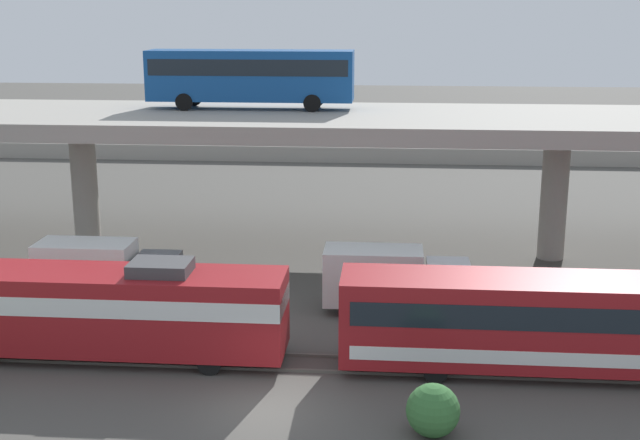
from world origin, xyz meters
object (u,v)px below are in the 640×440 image
(train_coach_lead, at_px, (616,323))
(parked_car_6, at_px, (365,130))
(service_truck_west, at_px, (392,278))
(parked_car_0, at_px, (301,130))
(parked_car_2, at_px, (199,130))
(parked_car_7, at_px, (559,135))
(parked_car_3, at_px, (630,131))
(train_locomotive, at_px, (82,306))
(parked_car_1, at_px, (422,130))
(parked_car_4, at_px, (610,135))
(transit_bus_on_overpass, at_px, (251,73))
(service_truck_east, at_px, (104,271))
(parked_car_5, at_px, (133,128))

(train_coach_lead, height_order, parked_car_6, train_coach_lead)
(service_truck_west, xyz_separation_m, parked_car_0, (-9.04, 44.44, 0.58))
(parked_car_2, xyz_separation_m, parked_car_6, (16.37, 1.37, -0.00))
(parked_car_7, bearing_deg, parked_car_3, -155.39)
(train_locomotive, distance_m, parked_car_0, 50.99)
(parked_car_2, bearing_deg, parked_car_1, -175.50)
(parked_car_0, bearing_deg, parked_car_4, 179.23)
(transit_bus_on_overpass, bearing_deg, train_coach_lead, -46.49)
(transit_bus_on_overpass, distance_m, parked_car_2, 34.94)
(transit_bus_on_overpass, xyz_separation_m, service_truck_east, (-5.44, -11.48, -8.58))
(transit_bus_on_overpass, distance_m, parked_car_6, 35.07)
(parked_car_4, bearing_deg, parked_car_7, -171.57)
(parked_car_0, xyz_separation_m, parked_car_5, (-16.93, -0.08, 0.00))
(train_locomotive, height_order, parked_car_5, train_locomotive)
(train_locomotive, distance_m, parked_car_3, 64.10)
(parked_car_1, bearing_deg, train_coach_lead, -83.74)
(parked_car_1, bearing_deg, parked_car_7, -9.73)
(parked_car_0, distance_m, parked_car_5, 16.93)
(train_locomotive, bearing_deg, train_coach_lead, -180.00)
(transit_bus_on_overpass, bearing_deg, parked_car_4, 48.27)
(service_truck_east, height_order, parked_car_0, service_truck_east)
(train_locomotive, relative_size, parked_car_3, 3.59)
(parked_car_2, bearing_deg, train_locomotive, 97.43)
(train_coach_lead, bearing_deg, parked_car_4, -103.42)
(parked_car_7, bearing_deg, service_truck_west, 70.08)
(train_locomotive, relative_size, parked_car_6, 3.89)
(service_truck_east, xyz_separation_m, parked_car_1, (16.75, 45.51, 0.58))
(service_truck_east, relative_size, parked_car_0, 1.54)
(transit_bus_on_overpass, xyz_separation_m, parked_car_2, (-10.67, 32.30, -8.00))
(service_truck_east, distance_m, parked_car_4, 55.94)
(train_locomotive, height_order, service_truck_west, train_locomotive)
(parked_car_3, bearing_deg, parked_car_2, -175.96)
(parked_car_3, relative_size, parked_car_4, 0.96)
(parked_car_1, bearing_deg, parked_car_6, -176.33)
(service_truck_west, xyz_separation_m, parked_car_2, (-19.07, 43.78, 0.58))
(parked_car_1, bearing_deg, parked_car_3, 3.55)
(train_locomotive, height_order, parked_car_0, train_locomotive)
(train_coach_lead, relative_size, service_truck_east, 3.12)
(parked_car_5, relative_size, parked_car_7, 1.03)
(service_truck_west, height_order, parked_car_0, service_truck_west)
(service_truck_east, xyz_separation_m, parked_car_4, (34.48, 44.04, 0.58))
(train_locomotive, height_order, transit_bus_on_overpass, transit_bus_on_overpass)
(train_coach_lead, xyz_separation_m, parked_car_7, (7.10, 49.74, 0.04))
(service_truck_west, relative_size, parked_car_6, 1.64)
(parked_car_0, relative_size, parked_car_2, 0.95)
(service_truck_west, bearing_deg, parked_car_7, 70.08)
(parked_car_4, bearing_deg, parked_car_3, 46.32)
(train_coach_lead, xyz_separation_m, parked_car_4, (12.04, 50.47, 0.05))
(parked_car_5, bearing_deg, parked_car_6, 1.92)
(parked_car_3, distance_m, parked_car_5, 49.27)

